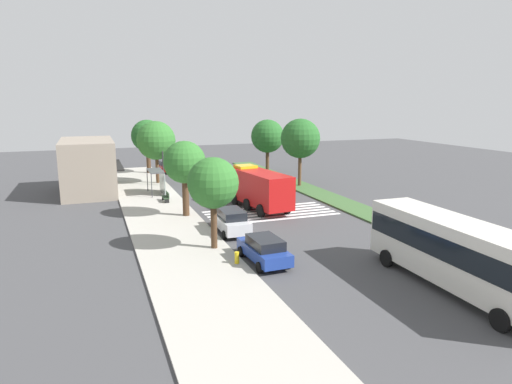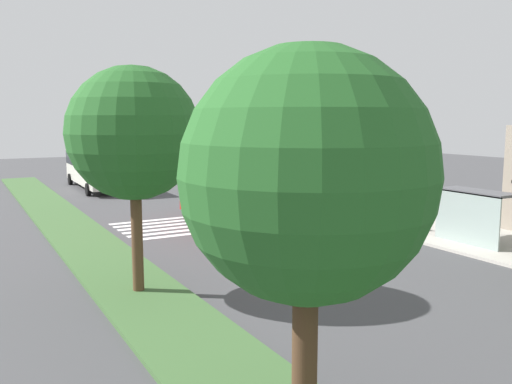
# 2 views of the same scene
# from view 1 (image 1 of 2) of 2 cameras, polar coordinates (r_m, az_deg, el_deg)

# --- Properties ---
(ground_plane) EXTENTS (120.00, 120.00, 0.00)m
(ground_plane) POSITION_cam_1_polar(r_m,az_deg,el_deg) (39.88, 1.45, -2.41)
(ground_plane) COLOR #424244
(sidewalk) EXTENTS (60.00, 5.92, 0.14)m
(sidewalk) POSITION_cam_1_polar(r_m,az_deg,el_deg) (37.54, -11.63, -3.43)
(sidewalk) COLOR #ADA89E
(sidewalk) RESTS_ON ground_plane
(median_strip) EXTENTS (60.00, 3.00, 0.14)m
(median_strip) POSITION_cam_1_polar(r_m,az_deg,el_deg) (43.23, 10.94, -1.42)
(median_strip) COLOR #3D6033
(median_strip) RESTS_ON ground_plane
(crosswalk) EXTENTS (4.95, 11.11, 0.01)m
(crosswalk) POSITION_cam_1_polar(r_m,az_deg,el_deg) (39.19, 1.87, -2.65)
(crosswalk) COLOR silver
(crosswalk) RESTS_ON ground_plane
(fire_truck) EXTENTS (8.49, 3.60, 3.63)m
(fire_truck) POSITION_cam_1_polar(r_m,az_deg,el_deg) (40.42, 0.24, 0.67)
(fire_truck) COLOR #B71414
(fire_truck) RESTS_ON ground_plane
(parked_car_west) EXTENTS (4.59, 2.17, 1.61)m
(parked_car_west) POSITION_cam_1_polar(r_m,az_deg,el_deg) (27.25, 1.04, -7.26)
(parked_car_west) COLOR navy
(parked_car_west) RESTS_ON ground_plane
(parked_car_mid) EXTENTS (4.80, 2.13, 1.77)m
(parked_car_mid) POSITION_cam_1_polar(r_m,az_deg,el_deg) (33.32, -3.20, -3.62)
(parked_car_mid) COLOR silver
(parked_car_mid) RESTS_ON ground_plane
(parked_car_east) EXTENTS (4.34, 2.12, 1.65)m
(parked_car_east) POSITION_cam_1_polar(r_m,az_deg,el_deg) (62.19, -11.44, 3.23)
(parked_car_east) COLOR #720505
(parked_car_east) RESTS_ON ground_plane
(transit_bus) EXTENTS (11.52, 3.00, 3.64)m
(transit_bus) POSITION_cam_1_polar(r_m,az_deg,el_deg) (25.19, 24.16, -6.74)
(transit_bus) COLOR silver
(transit_bus) RESTS_ON ground_plane
(bus_stop_shelter) EXTENTS (3.50, 1.40, 2.46)m
(bus_stop_shelter) POSITION_cam_1_polar(r_m,az_deg,el_deg) (47.35, -12.21, 1.89)
(bus_stop_shelter) COLOR #4C4C51
(bus_stop_shelter) RESTS_ON sidewalk
(bench_near_shelter) EXTENTS (1.60, 0.50, 0.90)m
(bench_near_shelter) POSITION_cam_1_polar(r_m,az_deg,el_deg) (43.70, -11.32, -0.60)
(bench_near_shelter) COLOR #2D472D
(bench_near_shelter) RESTS_ON sidewalk
(street_lamp) EXTENTS (0.36, 0.36, 5.84)m
(street_lamp) POSITION_cam_1_polar(r_m,az_deg,el_deg) (51.66, -11.76, 4.63)
(street_lamp) COLOR #2D2D30
(street_lamp) RESTS_ON sidewalk
(storefront_building) EXTENTS (10.41, 6.01, 5.59)m
(storefront_building) POSITION_cam_1_polar(r_m,az_deg,el_deg) (50.47, -20.51, 3.05)
(storefront_building) COLOR gray
(storefront_building) RESTS_ON ground_plane
(sidewalk_tree_far_west) EXTENTS (3.30, 3.30, 5.97)m
(sidewalk_tree_far_west) POSITION_cam_1_polar(r_m,az_deg,el_deg) (28.76, -5.46, 1.08)
(sidewalk_tree_far_west) COLOR #47301E
(sidewalk_tree_far_west) RESTS_ON sidewalk
(sidewalk_tree_west) EXTENTS (3.50, 3.50, 6.25)m
(sidewalk_tree_west) POSITION_cam_1_polar(r_m,az_deg,el_deg) (37.39, -9.04, 3.67)
(sidewalk_tree_west) COLOR #47301E
(sidewalk_tree_west) RESTS_ON sidewalk
(sidewalk_tree_center) EXTENTS (4.45, 4.45, 7.17)m
(sidewalk_tree_center) POSITION_cam_1_polar(r_m,az_deg,el_deg) (53.25, -12.55, 6.38)
(sidewalk_tree_center) COLOR #47301E
(sidewalk_tree_center) RESTS_ON sidewalk
(sidewalk_tree_east) EXTENTS (4.19, 4.19, 7.00)m
(sidewalk_tree_east) POSITION_cam_1_polar(r_m,az_deg,el_deg) (61.20, -13.61, 6.91)
(sidewalk_tree_east) COLOR #47301E
(sidewalk_tree_east) RESTS_ON sidewalk
(median_tree_far_west) EXTENTS (4.39, 4.39, 7.50)m
(median_tree_far_west) POSITION_cam_1_polar(r_m,az_deg,el_deg) (50.58, 5.64, 6.74)
(median_tree_far_west) COLOR #513823
(median_tree_far_west) RESTS_ON median_strip
(median_tree_west) EXTENTS (4.35, 4.35, 7.02)m
(median_tree_west) POSITION_cam_1_polar(r_m,az_deg,el_deg) (59.60, 1.47, 7.07)
(median_tree_west) COLOR #47301E
(median_tree_west) RESTS_ON median_strip
(fire_hydrant) EXTENTS (0.28, 0.28, 0.70)m
(fire_hydrant) POSITION_cam_1_polar(r_m,az_deg,el_deg) (26.89, -2.44, -8.31)
(fire_hydrant) COLOR gold
(fire_hydrant) RESTS_ON sidewalk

